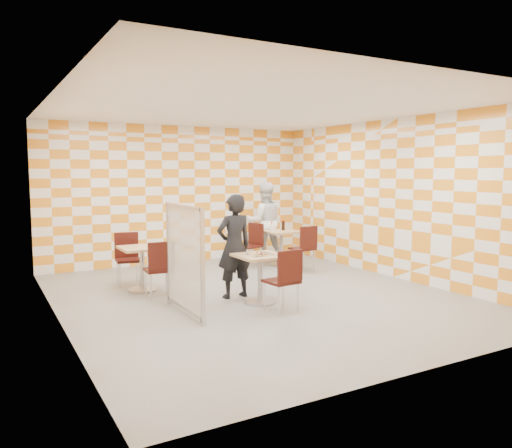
# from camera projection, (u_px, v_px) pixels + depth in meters

# --- Properties ---
(room_shell) EXTENTS (7.00, 7.00, 7.00)m
(room_shell) POSITION_uv_depth(u_px,v_px,m) (241.00, 202.00, 8.40)
(room_shell) COLOR gray
(room_shell) RESTS_ON ground
(main_table) EXTENTS (0.70, 0.70, 0.75)m
(main_table) POSITION_uv_depth(u_px,v_px,m) (260.00, 270.00, 7.61)
(main_table) COLOR tan
(main_table) RESTS_ON ground
(second_table) EXTENTS (0.70, 0.70, 0.75)m
(second_table) POSITION_uv_depth(u_px,v_px,m) (281.00, 242.00, 10.68)
(second_table) COLOR tan
(second_table) RESTS_ON ground
(empty_table) EXTENTS (0.70, 0.70, 0.75)m
(empty_table) POSITION_uv_depth(u_px,v_px,m) (142.00, 261.00, 8.40)
(empty_table) COLOR tan
(empty_table) RESTS_ON ground
(chair_main_front) EXTENTS (0.46, 0.47, 0.92)m
(chair_main_front) POSITION_uv_depth(u_px,v_px,m) (285.00, 276.00, 7.02)
(chair_main_front) COLOR #360F0A
(chair_main_front) RESTS_ON ground
(chair_second_front) EXTENTS (0.45, 0.46, 0.92)m
(chair_second_front) POSITION_uv_depth(u_px,v_px,m) (305.00, 245.00, 10.03)
(chair_second_front) COLOR #360F0A
(chair_second_front) RESTS_ON ground
(chair_second_side) EXTENTS (0.53, 0.53, 0.92)m
(chair_second_side) POSITION_uv_depth(u_px,v_px,m) (252.00, 241.00, 10.49)
(chair_second_side) COLOR #360F0A
(chair_second_side) RESTS_ON ground
(chair_empty_near) EXTENTS (0.45, 0.46, 0.92)m
(chair_empty_near) POSITION_uv_depth(u_px,v_px,m) (160.00, 265.00, 7.84)
(chair_empty_near) COLOR #360F0A
(chair_empty_near) RESTS_ON ground
(chair_empty_far) EXTENTS (0.47, 0.48, 0.92)m
(chair_empty_far) POSITION_uv_depth(u_px,v_px,m) (127.00, 254.00, 8.87)
(chair_empty_far) COLOR #360F0A
(chair_empty_far) RESTS_ON ground
(partition) EXTENTS (0.08, 1.38, 1.55)m
(partition) POSITION_uv_depth(u_px,v_px,m) (184.00, 259.00, 6.99)
(partition) COLOR white
(partition) RESTS_ON ground
(man_dark) EXTENTS (0.62, 0.43, 1.65)m
(man_dark) POSITION_uv_depth(u_px,v_px,m) (234.00, 246.00, 7.91)
(man_dark) COLOR black
(man_dark) RESTS_ON ground
(man_white) EXTENTS (1.03, 0.91, 1.77)m
(man_white) POSITION_uv_depth(u_px,v_px,m) (264.00, 222.00, 11.21)
(man_white) COLOR white
(man_white) RESTS_ON ground
(pizza_on_foil) EXTENTS (0.40, 0.40, 0.04)m
(pizza_on_foil) POSITION_uv_depth(u_px,v_px,m) (261.00, 254.00, 7.57)
(pizza_on_foil) COLOR silver
(pizza_on_foil) RESTS_ON main_table
(sport_bottle) EXTENTS (0.06, 0.06, 0.20)m
(sport_bottle) POSITION_uv_depth(u_px,v_px,m) (272.00, 227.00, 10.63)
(sport_bottle) COLOR white
(sport_bottle) RESTS_ON second_table
(soda_bottle) EXTENTS (0.07, 0.07, 0.23)m
(soda_bottle) POSITION_uv_depth(u_px,v_px,m) (283.00, 226.00, 10.72)
(soda_bottle) COLOR black
(soda_bottle) RESTS_ON second_table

